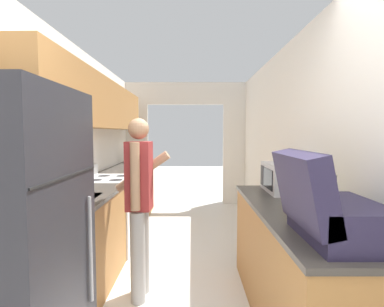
{
  "coord_description": "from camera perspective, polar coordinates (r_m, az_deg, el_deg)",
  "views": [
    {
      "loc": [
        0.13,
        -1.06,
        1.48
      ],
      "look_at": [
        0.12,
        3.37,
        1.17
      ],
      "focal_mm": 28.0,
      "sensor_mm": 36.0,
      "label": 1
    }
  ],
  "objects": [
    {
      "name": "range_oven",
      "position": [
        4.04,
        -15.16,
        -10.78
      ],
      "size": [
        0.66,
        0.79,
        1.05
      ],
      "color": "white",
      "rests_on": "ground_plane"
    },
    {
      "name": "wall_right",
      "position": [
        3.21,
        20.66,
        -0.34
      ],
      "size": [
        0.06,
        7.47,
        2.5
      ],
      "color": "white",
      "rests_on": "ground_plane"
    },
    {
      "name": "refrigerator",
      "position": [
        2.01,
        -31.34,
        -14.43
      ],
      "size": [
        0.71,
        0.84,
        1.73
      ],
      "color": "black",
      "rests_on": "ground_plane"
    },
    {
      "name": "counter_right",
      "position": [
        2.57,
        19.34,
        -19.73
      ],
      "size": [
        0.62,
        1.99,
        0.91
      ],
      "color": "#9E6B38",
      "rests_on": "ground_plane"
    },
    {
      "name": "book_stack",
      "position": [
        2.43,
        20.45,
        -8.71
      ],
      "size": [
        0.26,
        0.32,
        0.09
      ],
      "color": "black",
      "rests_on": "counter_right"
    },
    {
      "name": "counter_left",
      "position": [
        4.26,
        -14.41,
        -10.05
      ],
      "size": [
        0.62,
        3.81,
        0.91
      ],
      "color": "#9E6B38",
      "rests_on": "ground_plane"
    },
    {
      "name": "wall_left",
      "position": [
        3.63,
        -21.04,
        3.93
      ],
      "size": [
        0.38,
        7.47,
        2.5
      ],
      "color": "white",
      "rests_on": "ground_plane"
    },
    {
      "name": "microwave",
      "position": [
        3.03,
        17.47,
        -4.44
      ],
      "size": [
        0.36,
        0.52,
        0.28
      ],
      "color": "#B7B7BC",
      "rests_on": "counter_right"
    },
    {
      "name": "person",
      "position": [
        2.72,
        -9.77,
        -9.27
      ],
      "size": [
        0.52,
        0.39,
        1.6
      ],
      "rotation": [
        0.0,
        0.0,
        1.51
      ],
      "color": "#9E9E9E",
      "rests_on": "ground_plane"
    },
    {
      "name": "suitcase",
      "position": [
        1.78,
        24.52,
        -9.63
      ],
      "size": [
        0.49,
        0.59,
        0.48
      ],
      "color": "#231E38",
      "rests_on": "counter_right"
    },
    {
      "name": "wall_far_with_doorway",
      "position": [
        6.17,
        -1.03,
        3.55
      ],
      "size": [
        2.85,
        0.06,
        2.5
      ],
      "color": "white",
      "rests_on": "ground_plane"
    }
  ]
}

